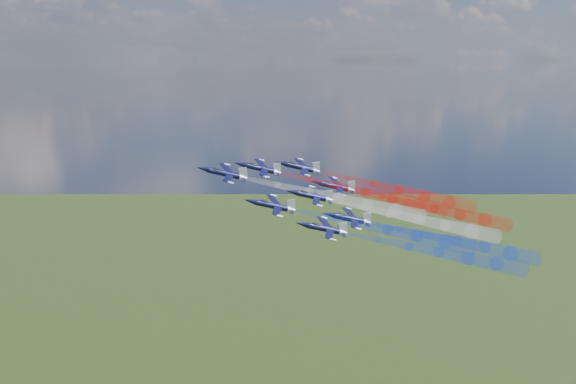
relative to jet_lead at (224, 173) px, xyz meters
name	(u,v)px	position (x,y,z in m)	size (l,w,h in m)	color
jet_lead	(224,173)	(0.00, 0.00, 0.00)	(10.61, 13.27, 3.54)	black
trail_lead	(338,198)	(29.57, -3.20, -7.77)	(4.42, 49.76, 4.42)	silver
jet_inner_left	(272,206)	(8.60, -11.20, -6.58)	(10.61, 13.27, 3.54)	black
trail_inner_left	(388,230)	(38.17, -14.41, -14.35)	(4.42, 49.76, 4.42)	blue
jet_inner_right	(260,168)	(11.47, 7.05, -0.34)	(10.61, 13.27, 3.54)	black
trail_inner_right	(366,192)	(41.04, 3.84, -8.11)	(4.42, 49.76, 4.42)	red
jet_outer_left	(324,228)	(18.51, -19.48, -11.16)	(10.61, 13.27, 3.54)	black
trail_outer_left	(439,252)	(48.07, -22.68, -18.93)	(4.42, 49.76, 4.42)	blue
jet_center_third	(311,196)	(21.89, -3.55, -6.53)	(10.61, 13.27, 3.54)	black
trail_center_third	(418,219)	(51.46, -6.76, -14.30)	(4.42, 49.76, 4.42)	silver
jet_outer_right	(300,167)	(24.98, 12.56, -1.55)	(10.61, 13.27, 3.54)	black
trail_outer_right	(399,190)	(54.54, 9.36, -9.32)	(4.42, 49.76, 4.42)	red
jet_rear_left	(349,219)	(28.24, -12.61, -11.01)	(10.61, 13.27, 3.54)	black
trail_rear_left	(457,242)	(57.81, -15.82, -18.78)	(4.42, 49.76, 4.42)	blue
jet_rear_right	(335,186)	(32.09, 4.78, -6.04)	(10.61, 13.27, 3.54)	black
trail_rear_right	(434,209)	(61.65, 1.58, -13.81)	(4.42, 49.76, 4.42)	red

